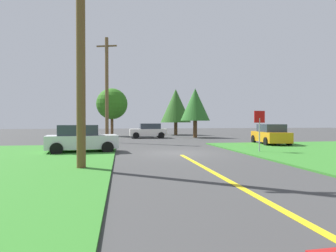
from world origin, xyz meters
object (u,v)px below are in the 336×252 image
object	(u,v)px
stop_sign	(259,124)
utility_pole_mid	(107,89)
oak_tree_right	(195,105)
parked_car_near_building	(81,139)
pine_tree_center	(176,106)
car_on_crossroad	(270,135)
car_approaching_junction	(148,131)
utility_pole_near	(81,50)
oak_tree_left	(112,104)

from	to	relation	value
stop_sign	utility_pole_mid	world-z (taller)	utility_pole_mid
utility_pole_mid	oak_tree_right	bearing A→B (deg)	32.03
parked_car_near_building	pine_tree_center	size ratio (longest dim) A/B	0.66
car_on_crossroad	utility_pole_mid	bearing A→B (deg)	79.13
parked_car_near_building	car_approaching_junction	bearing A→B (deg)	60.69
utility_pole_near	oak_tree_right	xyz separation A→B (m)	(9.86, 19.92, -0.74)
utility_pole_near	pine_tree_center	world-z (taller)	utility_pole_near
stop_sign	oak_tree_right	world-z (taller)	oak_tree_right
car_on_crossroad	pine_tree_center	size ratio (longest dim) A/B	0.71
car_on_crossroad	utility_pole_near	xyz separation A→B (m)	(-13.04, -9.23, 3.71)
car_on_crossroad	pine_tree_center	distance (m)	18.27
parked_car_near_building	pine_tree_center	distance (m)	23.18
parked_car_near_building	car_approaching_junction	size ratio (longest dim) A/B	1.05
car_approaching_junction	utility_pole_near	world-z (taller)	utility_pole_near
parked_car_near_building	oak_tree_right	size ratio (longest dim) A/B	0.75
utility_pole_near	pine_tree_center	size ratio (longest dim) A/B	1.39
car_approaching_junction	utility_pole_mid	world-z (taller)	utility_pole_mid
car_on_crossroad	oak_tree_right	world-z (taller)	oak_tree_right
stop_sign	utility_pole_mid	size ratio (longest dim) A/B	0.27
oak_tree_right	parked_car_near_building	bearing A→B (deg)	-127.42
oak_tree_left	oak_tree_right	world-z (taller)	oak_tree_left
stop_sign	parked_car_near_building	bearing A→B (deg)	-16.35
stop_sign	utility_pole_near	xyz separation A→B (m)	(-9.43, -4.18, 2.81)
oak_tree_left	pine_tree_center	distance (m)	8.78
utility_pole_mid	oak_tree_left	size ratio (longest dim) A/B	1.51
pine_tree_center	utility_pole_mid	bearing A→B (deg)	-124.11
utility_pole_near	oak_tree_left	world-z (taller)	utility_pole_near
car_on_crossroad	oak_tree_left	world-z (taller)	oak_tree_left
parked_car_near_building	oak_tree_left	bearing A→B (deg)	78.02
utility_pole_near	car_on_crossroad	bearing A→B (deg)	35.29
pine_tree_center	oak_tree_right	distance (m)	6.89
stop_sign	pine_tree_center	xyz separation A→B (m)	(-0.47, 22.57, 2.31)
parked_car_near_building	car_on_crossroad	bearing A→B (deg)	4.81
stop_sign	car_on_crossroad	world-z (taller)	stop_sign
utility_pole_mid	oak_tree_left	world-z (taller)	utility_pole_mid
car_approaching_junction	oak_tree_right	size ratio (longest dim) A/B	0.71
pine_tree_center	oak_tree_right	xyz separation A→B (m)	(0.91, -6.82, -0.25)
stop_sign	car_approaching_junction	size ratio (longest dim) A/B	0.61
parked_car_near_building	oak_tree_left	size ratio (longest dim) A/B	0.70
utility_pole_mid	utility_pole_near	bearing A→B (deg)	-91.11
parked_car_near_building	car_on_crossroad	world-z (taller)	same
utility_pole_mid	oak_tree_right	distance (m)	11.35
parked_car_near_building	car_approaching_junction	distance (m)	14.89
oak_tree_left	oak_tree_right	size ratio (longest dim) A/B	1.07
parked_car_near_building	utility_pole_near	distance (m)	7.07
car_approaching_junction	pine_tree_center	world-z (taller)	pine_tree_center
car_approaching_junction	oak_tree_right	world-z (taller)	oak_tree_right
oak_tree_right	car_approaching_junction	bearing A→B (deg)	-179.59
parked_car_near_building	pine_tree_center	bearing A→B (deg)	56.38
stop_sign	car_on_crossroad	size ratio (longest dim) A/B	0.54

